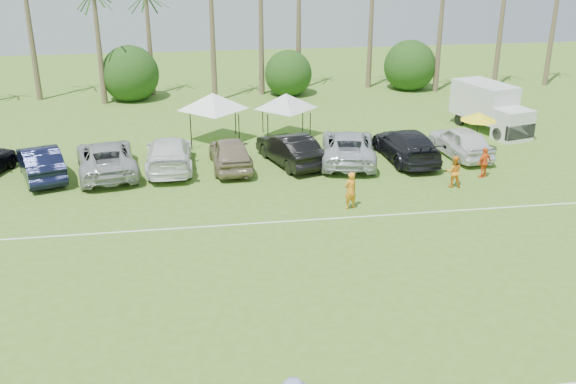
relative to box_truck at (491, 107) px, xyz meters
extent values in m
cube|color=white|center=(-17.09, -12.00, -1.56)|extent=(80.00, 0.10, 0.01)
cone|color=brown|center=(-29.09, 12.00, 3.44)|extent=(0.44, 0.44, 10.00)
cone|color=brown|center=(-25.09, 12.00, 3.94)|extent=(0.44, 0.44, 11.00)
cone|color=brown|center=(-21.09, 12.00, 2.44)|extent=(0.44, 0.44, 8.00)
cone|color=brown|center=(-17.09, 12.00, 2.94)|extent=(0.44, 0.44, 9.00)
cone|color=brown|center=(-13.09, 12.00, 3.44)|extent=(0.44, 0.44, 10.00)
cone|color=brown|center=(-9.09, 12.00, 3.94)|extent=(0.44, 0.44, 11.00)
cone|color=brown|center=(-4.09, 12.00, 2.44)|extent=(0.44, 0.44, 8.00)
cone|color=brown|center=(0.91, 12.00, 2.94)|extent=(0.44, 0.44, 9.00)
cone|color=brown|center=(5.91, 12.00, 3.44)|extent=(0.44, 0.44, 10.00)
cone|color=brown|center=(9.91, 12.00, 3.94)|extent=(0.44, 0.44, 11.00)
cylinder|color=brown|center=(-23.09, 13.00, -0.86)|extent=(0.30, 0.30, 1.40)
sphere|color=#163A10|center=(-23.09, 13.00, 0.24)|extent=(4.00, 4.00, 4.00)
cylinder|color=brown|center=(-11.09, 13.00, -0.86)|extent=(0.30, 0.30, 1.40)
sphere|color=#163A10|center=(-11.09, 13.00, 0.24)|extent=(4.00, 4.00, 4.00)
cylinder|color=brown|center=(-1.09, 13.00, -0.86)|extent=(0.30, 0.30, 1.40)
sphere|color=#163A10|center=(-1.09, 13.00, 0.24)|extent=(4.00, 4.00, 4.00)
imported|color=orange|center=(-11.82, -11.00, -0.69)|extent=(0.74, 0.61, 1.75)
imported|color=orange|center=(-6.13, -9.11, -0.77)|extent=(0.89, 0.77, 1.59)
imported|color=orange|center=(-4.07, -8.08, -0.77)|extent=(1.01, 0.75, 1.60)
cube|color=silver|center=(-0.18, 0.69, 0.25)|extent=(3.18, 4.51, 2.22)
cube|color=silver|center=(0.54, -2.06, -0.63)|extent=(2.38, 2.06, 1.86)
cube|color=black|center=(0.71, -2.70, -0.90)|extent=(2.04, 0.78, 0.89)
cube|color=#E5590C|center=(0.90, 0.97, -0.15)|extent=(0.38, 1.38, 0.80)
cylinder|color=black|center=(-0.36, -2.11, -1.17)|extent=(0.46, 0.84, 0.80)
cylinder|color=black|center=(1.35, -1.66, -1.17)|extent=(0.46, 0.84, 0.80)
cylinder|color=black|center=(-1.31, 1.49, -1.17)|extent=(0.46, 0.84, 0.80)
cylinder|color=black|center=(0.40, 1.94, -1.17)|extent=(0.46, 0.84, 0.80)
cylinder|color=black|center=(-18.80, -1.09, -0.57)|extent=(0.06, 0.06, 1.99)
cylinder|color=black|center=(-16.02, -1.09, -0.57)|extent=(0.06, 0.06, 1.99)
cylinder|color=black|center=(-18.80, 1.68, -0.57)|extent=(0.06, 0.06, 1.99)
cylinder|color=black|center=(-16.02, 1.68, -0.57)|extent=(0.06, 0.06, 1.99)
pyramid|color=white|center=(-17.41, 0.30, 1.41)|extent=(4.29, 4.29, 0.99)
cylinder|color=black|center=(-14.30, -0.79, -0.65)|extent=(0.06, 0.06, 1.83)
cylinder|color=black|center=(-11.75, -0.79, -0.65)|extent=(0.06, 0.06, 1.83)
cylinder|color=black|center=(-14.30, 1.76, -0.65)|extent=(0.06, 0.06, 1.83)
cylinder|color=black|center=(-11.75, 1.76, -0.65)|extent=(0.06, 0.06, 1.83)
pyramid|color=silver|center=(-13.02, 0.48, 1.18)|extent=(3.96, 3.96, 0.92)
cylinder|color=black|center=(-2.67, -4.01, -0.52)|extent=(0.05, 0.05, 2.10)
cone|color=yellow|center=(-2.67, -4.01, 0.53)|extent=(2.10, 2.10, 0.48)
imported|color=black|center=(-26.46, -4.68, -0.71)|extent=(3.41, 5.47, 1.70)
imported|color=#A7A7A9|center=(-23.23, -4.49, -0.71)|extent=(3.82, 6.51, 1.70)
imported|color=white|center=(-20.01, -4.23, -0.71)|extent=(2.42, 5.88, 1.70)
imported|color=gray|center=(-16.78, -4.64, -0.71)|extent=(2.25, 5.09, 1.70)
imported|color=black|center=(-13.56, -4.45, -0.71)|extent=(3.28, 5.47, 1.70)
imported|color=#B7BBC3|center=(-10.33, -4.53, -0.71)|extent=(4.07, 6.58, 1.70)
imported|color=black|center=(-7.11, -4.76, -0.71)|extent=(2.63, 5.96, 1.70)
imported|color=white|center=(-3.88, -4.58, -0.71)|extent=(2.45, 5.15, 1.70)
camera|label=1|loc=(-18.73, -37.12, 9.92)|focal=40.00mm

